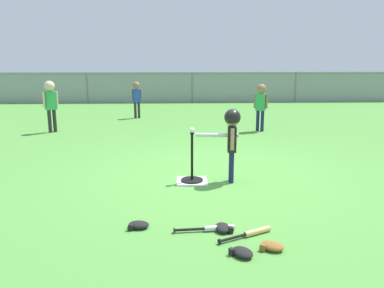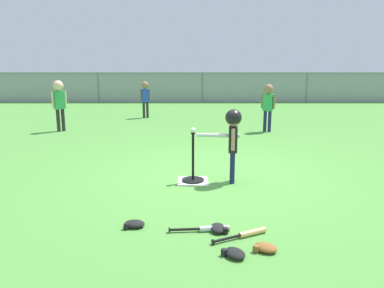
{
  "view_description": "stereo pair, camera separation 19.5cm",
  "coord_description": "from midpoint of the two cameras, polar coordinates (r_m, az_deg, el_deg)",
  "views": [
    {
      "loc": [
        -0.6,
        -5.68,
        1.78
      ],
      "look_at": [
        -0.39,
        -0.32,
        0.55
      ],
      "focal_mm": 36.33,
      "sensor_mm": 36.0,
      "label": 1
    },
    {
      "loc": [
        -0.4,
        -5.69,
        1.78
      ],
      "look_at": [
        -0.39,
        -0.32,
        0.55
      ],
      "focal_mm": 36.33,
      "sensor_mm": 36.0,
      "label": 2
    }
  ],
  "objects": [
    {
      "name": "spare_bat_wood",
      "position": [
        4.05,
        7.43,
        -12.8
      ],
      "size": [
        0.58,
        0.32,
        0.06
      ],
      "color": "#DBB266",
      "rests_on": "ground_plane"
    },
    {
      "name": "home_plate",
      "position": [
        5.65,
        -0.99,
        -5.41
      ],
      "size": [
        0.44,
        0.44,
        0.01
      ],
      "primitive_type": "cube",
      "color": "white",
      "rests_on": "ground_plane"
    },
    {
      "name": "baseball_on_tee",
      "position": [
        5.47,
        -1.02,
        2.04
      ],
      "size": [
        0.07,
        0.07,
        0.07
      ],
      "primitive_type": "sphere",
      "color": "white",
      "rests_on": "batting_tee"
    },
    {
      "name": "fielder_near_left",
      "position": [
        9.69,
        -20.62,
        6.15
      ],
      "size": [
        0.29,
        0.26,
        1.21
      ],
      "color": "#262626",
      "rests_on": "ground_plane"
    },
    {
      "name": "fielder_deep_right",
      "position": [
        9.34,
        9.47,
        6.24
      ],
      "size": [
        0.31,
        0.22,
        1.13
      ],
      "color": "#191E4C",
      "rests_on": "ground_plane"
    },
    {
      "name": "glove_by_plate",
      "position": [
        4.12,
        3.19,
        -12.18
      ],
      "size": [
        0.19,
        0.23,
        0.07
      ],
      "color": "black",
      "rests_on": "ground_plane"
    },
    {
      "name": "glove_tossed_aside",
      "position": [
        3.67,
        5.79,
        -15.55
      ],
      "size": [
        0.25,
        0.27,
        0.07
      ],
      "color": "black",
      "rests_on": "ground_plane"
    },
    {
      "name": "batting_tee",
      "position": [
        5.62,
        -1.0,
        -4.32
      ],
      "size": [
        0.32,
        0.32,
        0.71
      ],
      "color": "black",
      "rests_on": "ground_plane"
    },
    {
      "name": "ground_plane",
      "position": [
        5.98,
        2.65,
        -4.43
      ],
      "size": [
        60.0,
        60.0,
        0.0
      ],
      "primitive_type": "plane",
      "color": "#51933D"
    },
    {
      "name": "glove_outfield_drop",
      "position": [
        3.81,
        10.15,
        -14.56
      ],
      "size": [
        0.27,
        0.25,
        0.07
      ],
      "color": "brown",
      "rests_on": "ground_plane"
    },
    {
      "name": "fielder_deep_center",
      "position": [
        11.33,
        -8.63,
        7.16
      ],
      "size": [
        0.3,
        0.21,
        1.05
      ],
      "color": "#262626",
      "rests_on": "ground_plane"
    },
    {
      "name": "spare_bat_silver",
      "position": [
        4.11,
        1.71,
        -12.28
      ],
      "size": [
        0.64,
        0.1,
        0.06
      ],
      "color": "silver",
      "rests_on": "ground_plane"
    },
    {
      "name": "outfield_fence",
      "position": [
        15.04,
        -0.33,
        8.47
      ],
      "size": [
        16.06,
        0.06,
        1.15
      ],
      "color": "slate",
      "rests_on": "ground_plane"
    },
    {
      "name": "batter_child",
      "position": [
        5.45,
        4.78,
        1.97
      ],
      "size": [
        0.63,
        0.3,
        1.05
      ],
      "color": "#191E4C",
      "rests_on": "ground_plane"
    },
    {
      "name": "glove_near_bats",
      "position": [
        4.23,
        -9.22,
        -11.65
      ],
      "size": [
        0.24,
        0.19,
        0.07
      ],
      "color": "black",
      "rests_on": "ground_plane"
    }
  ]
}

